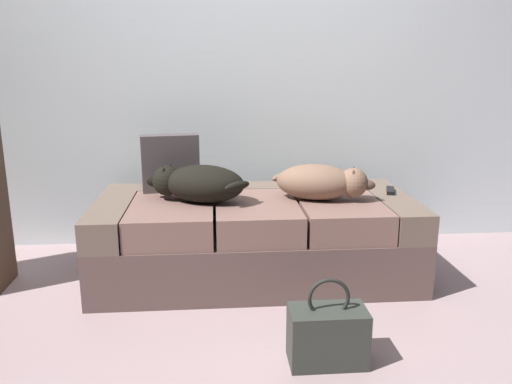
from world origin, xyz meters
TOP-DOWN VIEW (x-y plane):
  - ground_plane at (0.00, 0.00)m, footprint 10.00×10.00m
  - back_wall at (0.00, 1.62)m, footprint 6.40×0.10m
  - couch at (0.00, 0.96)m, footprint 1.81×0.87m
  - dog_dark at (-0.32, 0.92)m, footprint 0.60×0.39m
  - dog_tan at (0.37, 0.90)m, footprint 0.58×0.36m
  - tv_remote at (0.82, 1.03)m, footprint 0.09×0.16m
  - throw_pillow at (-0.49, 1.19)m, footprint 0.35×0.17m
  - handbag at (0.22, 0.01)m, footprint 0.32×0.18m

SIDE VIEW (x-z plane):
  - ground_plane at x=0.00m, z-range 0.00..0.00m
  - handbag at x=0.22m, z-range -0.06..0.31m
  - couch at x=0.00m, z-range 0.00..0.46m
  - tv_remote at x=0.82m, z-range 0.46..0.49m
  - dog_tan at x=0.37m, z-range 0.47..0.67m
  - dog_dark at x=-0.32m, z-range 0.47..0.67m
  - throw_pillow at x=-0.49m, z-range 0.46..0.80m
  - back_wall at x=0.00m, z-range 0.00..2.80m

